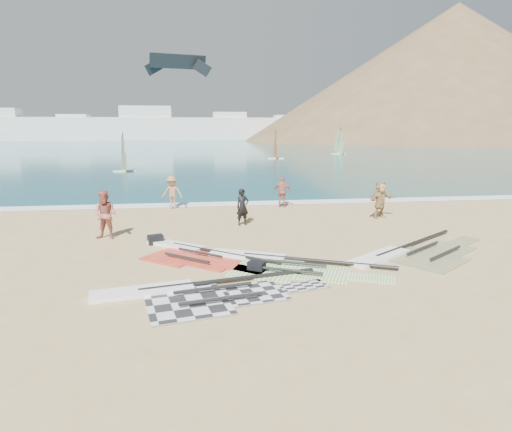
{
  "coord_description": "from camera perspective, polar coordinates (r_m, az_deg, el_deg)",
  "views": [
    {
      "loc": [
        -2.26,
        -11.77,
        4.28
      ],
      "look_at": [
        -0.1,
        4.0,
        1.0
      ],
      "focal_mm": 30.0,
      "sensor_mm": 36.0,
      "label": 1
    }
  ],
  "objects": [
    {
      "name": "beachgoer_left",
      "position": [
        17.63,
        -19.42,
        0.13
      ],
      "size": [
        1.09,
        0.94,
        1.92
      ],
      "primitive_type": "imported",
      "rotation": [
        0.0,
        0.0,
        -0.26
      ],
      "color": "#A6574C",
      "rests_on": "ground"
    },
    {
      "name": "gear_bag_far",
      "position": [
        13.1,
        0.08,
        -6.73
      ],
      "size": [
        0.61,
        0.56,
        0.3
      ],
      "primitive_type": "cube",
      "rotation": [
        0.0,
        0.0,
        -0.56
      ],
      "color": "black",
      "rests_on": "ground"
    },
    {
      "name": "beachgoer_right",
      "position": [
        21.47,
        16.25,
        2.13
      ],
      "size": [
        1.74,
        1.2,
        1.81
      ],
      "primitive_type": "imported",
      "rotation": [
        0.0,
        0.0,
        0.44
      ],
      "color": "tan",
      "rests_on": "ground"
    },
    {
      "name": "far_town",
      "position": [
        162.33,
        -12.82,
        11.43
      ],
      "size": [
        160.0,
        8.0,
        12.0
      ],
      "color": "white",
      "rests_on": "ground"
    },
    {
      "name": "kitesurf_kite",
      "position": [
        54.88,
        -10.35,
        19.4
      ],
      "size": [
        7.8,
        2.4,
        2.54
      ],
      "rotation": [
        0.0,
        0.0,
        0.23
      ],
      "color": "black",
      "rests_on": "ground"
    },
    {
      "name": "sea",
      "position": [
        143.85,
        -7.0,
        9.85
      ],
      "size": [
        300.0,
        240.0,
        0.06
      ],
      "primitive_type": "cube",
      "color": "#0B484F",
      "rests_on": "ground"
    },
    {
      "name": "person_wetsuit",
      "position": [
        19.08,
        -1.8,
        1.19
      ],
      "size": [
        0.69,
        0.56,
        1.64
      ],
      "primitive_type": "imported",
      "rotation": [
        0.0,
        0.0,
        0.31
      ],
      "color": "black",
      "rests_on": "ground"
    },
    {
      "name": "ground",
      "position": [
        12.72,
        2.9,
        -8.03
      ],
      "size": [
        300.0,
        300.0,
        0.0
      ],
      "primitive_type": "plane",
      "color": "tan",
      "rests_on": "ground"
    },
    {
      "name": "windsurfer_right",
      "position": [
        73.66,
        10.99,
        9.11
      ],
      "size": [
        2.55,
        2.91,
        4.48
      ],
      "rotation": [
        0.0,
        0.0,
        0.27
      ],
      "color": "white",
      "rests_on": "ground"
    },
    {
      "name": "surf_line",
      "position": [
        24.55,
        -2.41,
        1.59
      ],
      "size": [
        300.0,
        1.2,
        0.04
      ],
      "primitive_type": "cube",
      "color": "white",
      "rests_on": "ground"
    },
    {
      "name": "beachgoer_back",
      "position": [
        23.48,
        3.54,
        3.25
      ],
      "size": [
        1.1,
        0.77,
        1.73
      ],
      "primitive_type": "imported",
      "rotation": [
        0.0,
        0.0,
        2.76
      ],
      "color": "#B26153",
      "rests_on": "ground"
    },
    {
      "name": "rig_grey",
      "position": [
        11.47,
        -8.25,
        -10.12
      ],
      "size": [
        6.39,
        3.12,
        0.2
      ],
      "rotation": [
        0.0,
        0.0,
        0.2
      ],
      "color": "#252527",
      "rests_on": "ground"
    },
    {
      "name": "rig_green",
      "position": [
        13.68,
        3.12,
        -6.38
      ],
      "size": [
        5.74,
        4.04,
        0.2
      ],
      "rotation": [
        0.0,
        0.0,
        -0.44
      ],
      "color": "#6EC132",
      "rests_on": "ground"
    },
    {
      "name": "rig_orange",
      "position": [
        15.75,
        20.22,
        -4.66
      ],
      "size": [
        6.27,
        4.8,
        0.21
      ],
      "rotation": [
        0.0,
        0.0,
        0.61
      ],
      "color": "orange",
      "rests_on": "ground"
    },
    {
      "name": "windsurfer_centre",
      "position": [
        61.05,
        2.61,
        8.77
      ],
      "size": [
        2.3,
        2.79,
        4.16
      ],
      "rotation": [
        0.0,
        0.0,
        -0.03
      ],
      "color": "white",
      "rests_on": "ground"
    },
    {
      "name": "beachgoer_mid",
      "position": [
        23.39,
        -11.12,
        3.11
      ],
      "size": [
        1.31,
        0.98,
        1.79
      ],
      "primitive_type": "imported",
      "rotation": [
        0.0,
        0.0,
        -0.3
      ],
      "color": "#996C4A",
      "rests_on": "ground"
    },
    {
      "name": "rig_red",
      "position": [
        14.96,
        -8.67,
        -4.91
      ],
      "size": [
        4.58,
        4.59,
        0.2
      ],
      "rotation": [
        0.0,
        0.0,
        -0.69
      ],
      "color": "#BD1939",
      "rests_on": "ground"
    },
    {
      "name": "gear_bag_near",
      "position": [
        16.52,
        -13.25,
        -3.07
      ],
      "size": [
        0.64,
        0.56,
        0.34
      ],
      "primitive_type": "cube",
      "rotation": [
        0.0,
        0.0,
        0.36
      ],
      "color": "black",
      "rests_on": "ground"
    },
    {
      "name": "headland_main",
      "position": [
        166.52,
        24.13,
        9.17
      ],
      "size": [
        143.0,
        143.0,
        45.0
      ],
      "primitive_type": "cone",
      "color": "brown",
      "rests_on": "ground"
    },
    {
      "name": "windsurfer_left",
      "position": [
        44.69,
        -17.22,
        7.14
      ],
      "size": [
        2.22,
        2.49,
        3.9
      ],
      "rotation": [
        0.0,
        0.0,
        0.34
      ],
      "color": "white",
      "rests_on": "ground"
    }
  ]
}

